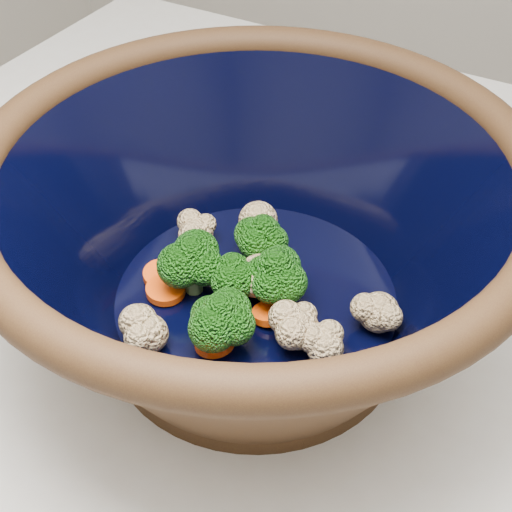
% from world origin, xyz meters
% --- Properties ---
extents(mixing_bowl, '(0.46, 0.46, 0.17)m').
position_xyz_m(mixing_bowl, '(-0.11, 0.11, 0.99)').
color(mixing_bowl, black).
rests_on(mixing_bowl, counter).
extents(vegetable_pile, '(0.19, 0.17, 0.06)m').
position_xyz_m(vegetable_pile, '(-0.11, 0.10, 0.96)').
color(vegetable_pile, '#608442').
rests_on(vegetable_pile, mixing_bowl).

